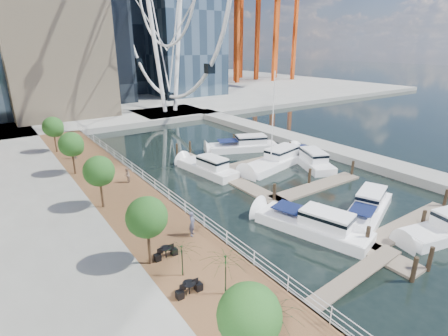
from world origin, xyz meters
TOP-DOWN VIEW (x-y plane):
  - ground at (0.00, 0.00)m, footprint 520.00×520.00m
  - boardwalk at (-9.00, 15.00)m, footprint 6.00×60.00m
  - seawall at (-6.00, 15.00)m, footprint 0.25×60.00m
  - land_far at (0.00, 102.00)m, footprint 200.00×114.00m
  - breakwater at (20.00, 20.00)m, footprint 4.00×60.00m
  - pier at (14.00, 52.00)m, footprint 14.00×12.00m
  - railing at (-6.10, 15.00)m, footprint 0.10×60.00m
  - floating_docks at (7.97, 9.98)m, footprint 16.00×34.00m
  - port_cranes at (67.67, 95.67)m, footprint 40.00×52.00m
  - street_trees at (-11.40, 14.00)m, footprint 2.60×42.60m
  - cafe_tables at (-10.40, -2.00)m, footprint 2.50×13.70m
  - yacht_foreground at (7.47, 1.00)m, footprint 9.92×5.95m
  - pedestrian_near at (-7.44, 5.49)m, footprint 0.80×0.82m
  - pedestrian_mid at (-7.66, 18.30)m, footprint 0.90×0.95m
  - pedestrian_far at (-10.15, 29.59)m, footprint 1.17×0.96m
  - moored_yachts at (9.20, 13.94)m, footprint 18.75×33.23m
  - cafe_seating at (-9.60, -2.37)m, footprint 4.20×10.15m

SIDE VIEW (x-z plane):
  - ground at x=0.00m, z-range 0.00..0.00m
  - yacht_foreground at x=7.47m, z-range -1.07..1.07m
  - moored_yachts at x=9.20m, z-range -5.75..5.75m
  - floating_docks at x=7.97m, z-range -0.81..1.79m
  - boardwalk at x=-9.00m, z-range 0.00..1.00m
  - seawall at x=-6.00m, z-range 0.00..1.00m
  - land_far at x=0.00m, z-range 0.00..1.00m
  - breakwater at x=20.00m, z-range 0.00..1.00m
  - pier at x=14.00m, z-range 0.00..1.00m
  - cafe_tables at x=-10.40m, z-range 1.00..1.74m
  - railing at x=-6.10m, z-range 1.00..2.05m
  - pedestrian_mid at x=-7.66m, z-range 1.00..2.54m
  - pedestrian_far at x=-10.15m, z-range 1.00..2.87m
  - pedestrian_near at x=-7.44m, z-range 1.00..2.90m
  - cafe_seating at x=-9.60m, z-range 0.93..3.60m
  - street_trees at x=-11.40m, z-range 1.99..6.59m
  - port_cranes at x=67.67m, z-range 1.00..39.00m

